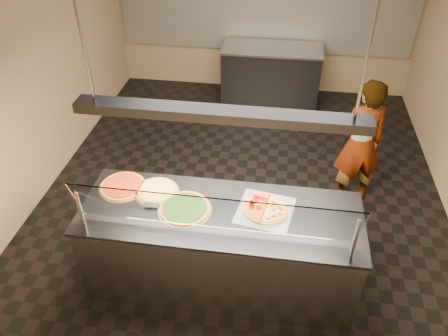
# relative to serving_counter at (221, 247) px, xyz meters

# --- Properties ---
(ground) EXTENTS (5.00, 6.00, 0.02)m
(ground) POSITION_rel_serving_counter_xyz_m (0.06, 1.43, -0.48)
(ground) COLOR black
(ground) RESTS_ON ground
(wall_back) EXTENTS (5.00, 0.02, 3.00)m
(wall_back) POSITION_rel_serving_counter_xyz_m (0.06, 4.44, 1.03)
(wall_back) COLOR #968160
(wall_back) RESTS_ON ground
(wall_front) EXTENTS (5.00, 0.02, 3.00)m
(wall_front) POSITION_rel_serving_counter_xyz_m (0.06, -1.58, 1.03)
(wall_front) COLOR #968160
(wall_front) RESTS_ON ground
(wall_left) EXTENTS (0.02, 6.00, 3.00)m
(wall_left) POSITION_rel_serving_counter_xyz_m (-2.45, 1.43, 1.03)
(wall_left) COLOR #968160
(wall_left) RESTS_ON ground
(tile_band) EXTENTS (4.90, 0.02, 1.20)m
(tile_band) POSITION_rel_serving_counter_xyz_m (0.06, 4.41, 0.83)
(tile_band) COLOR silver
(tile_band) RESTS_ON wall_back
(serving_counter) EXTENTS (2.57, 0.94, 0.93)m
(serving_counter) POSITION_rel_serving_counter_xyz_m (0.00, 0.00, 0.00)
(serving_counter) COLOR #B7B7BC
(serving_counter) RESTS_ON ground
(sneeze_guard) EXTENTS (2.33, 0.18, 0.54)m
(sneeze_guard) POSITION_rel_serving_counter_xyz_m (0.00, -0.34, 0.76)
(sneeze_guard) COLOR #B7B7BC
(sneeze_guard) RESTS_ON serving_counter
(perforated_tray) EXTENTS (0.56, 0.56, 0.01)m
(perforated_tray) POSITION_rel_serving_counter_xyz_m (0.40, 0.08, 0.47)
(perforated_tray) COLOR silver
(perforated_tray) RESTS_ON serving_counter
(half_pizza_pepperoni) EXTENTS (0.27, 0.43, 0.05)m
(half_pizza_pepperoni) POSITION_rel_serving_counter_xyz_m (0.30, 0.08, 0.50)
(half_pizza_pepperoni) COLOR #9E591A
(half_pizza_pepperoni) RESTS_ON perforated_tray
(half_pizza_sausage) EXTENTS (0.27, 0.43, 0.04)m
(half_pizza_sausage) POSITION_rel_serving_counter_xyz_m (0.50, 0.08, 0.49)
(half_pizza_sausage) COLOR #9E591A
(half_pizza_sausage) RESTS_ON perforated_tray
(pizza_spinach) EXTENTS (0.49, 0.49, 0.03)m
(pizza_spinach) POSITION_rel_serving_counter_xyz_m (-0.33, -0.01, 0.48)
(pizza_spinach) COLOR silver
(pizza_spinach) RESTS_ON serving_counter
(pizza_cheese) EXTENTS (0.43, 0.43, 0.03)m
(pizza_cheese) POSITION_rel_serving_counter_xyz_m (-0.65, 0.19, 0.48)
(pizza_cheese) COLOR silver
(pizza_cheese) RESTS_ON serving_counter
(pizza_tomato) EXTENTS (0.46, 0.46, 0.03)m
(pizza_tomato) POSITION_rel_serving_counter_xyz_m (-0.99, 0.22, 0.48)
(pizza_tomato) COLOR silver
(pizza_tomato) RESTS_ON serving_counter
(pizza_spatula) EXTENTS (0.18, 0.23, 0.02)m
(pizza_spatula) POSITION_rel_serving_counter_xyz_m (-0.70, 0.07, 0.49)
(pizza_spatula) COLOR #B7B7BC
(pizza_spatula) RESTS_ON pizza_spinach
(prep_table) EXTENTS (1.64, 0.74, 0.93)m
(prep_table) POSITION_rel_serving_counter_xyz_m (0.24, 3.98, 0.00)
(prep_table) COLOR #2F2F34
(prep_table) RESTS_ON ground
(worker) EXTENTS (0.68, 0.54, 1.62)m
(worker) POSITION_rel_serving_counter_xyz_m (1.40, 1.51, 0.34)
(worker) COLOR #322F39
(worker) RESTS_ON ground
(heat_lamp_housing) EXTENTS (2.30, 0.18, 0.08)m
(heat_lamp_housing) POSITION_rel_serving_counter_xyz_m (0.00, 0.00, 1.48)
(heat_lamp_housing) COLOR #2F2F34
(heat_lamp_housing) RESTS_ON ceiling
(lamp_rod_left) EXTENTS (0.02, 0.02, 1.01)m
(lamp_rod_left) POSITION_rel_serving_counter_xyz_m (-1.00, 0.00, 2.03)
(lamp_rod_left) COLOR #B7B7BC
(lamp_rod_left) RESTS_ON ceiling
(lamp_rod_right) EXTENTS (0.02, 0.02, 1.01)m
(lamp_rod_right) POSITION_rel_serving_counter_xyz_m (1.00, 0.00, 2.03)
(lamp_rod_right) COLOR #B7B7BC
(lamp_rod_right) RESTS_ON ceiling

